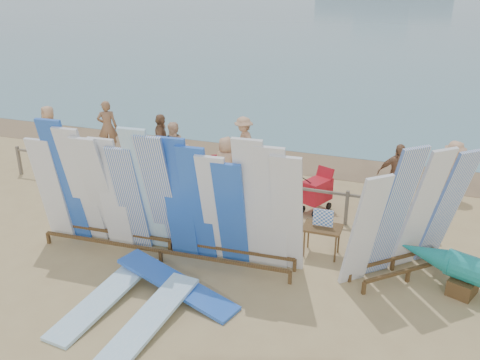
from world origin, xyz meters
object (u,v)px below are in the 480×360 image
at_px(flat_board_b, 147,329).
at_px(beachgoer_4, 161,144).
at_px(vendor_table, 322,240).
at_px(beachgoer_1, 107,127).
at_px(beachgoer_9, 452,170).
at_px(main_surfboard_rack, 162,200).
at_px(beach_chair_left, 196,181).
at_px(stroller, 317,195).
at_px(beachgoer_2, 176,150).
at_px(beachgoer_3, 244,142).
at_px(beachgoer_10, 397,175).
at_px(flat_board_d, 177,292).
at_px(side_surfboard_rack, 408,217).
at_px(beachgoer_6, 226,164).
at_px(beach_chair_right, 221,178).
at_px(flat_board_a, 106,302).
at_px(beachgoer_0, 50,130).

xyz_separation_m(flat_board_b, beachgoer_4, (-3.38, 6.88, 0.93)).
relative_size(vendor_table, beachgoer_1, 0.60).
xyz_separation_m(beachgoer_4, beachgoer_9, (8.36, 1.01, -0.12)).
xyz_separation_m(main_surfboard_rack, beach_chair_left, (-1.00, 3.73, -1.12)).
height_order(stroller, beachgoer_4, beachgoer_4).
height_order(main_surfboard_rack, beachgoer_2, main_surfboard_rack).
bearing_deg(stroller, beach_chair_left, -160.75).
bearing_deg(beachgoer_3, beachgoer_10, 27.59).
bearing_deg(flat_board_d, main_surfboard_rack, 51.73).
xyz_separation_m(side_surfboard_rack, beachgoer_9, (0.97, 4.61, -0.52)).
xyz_separation_m(vendor_table, beachgoer_10, (1.29, 3.26, 0.49)).
relative_size(flat_board_d, beachgoer_4, 1.46).
distance_m(beachgoer_3, beachgoer_10, 4.96).
xyz_separation_m(stroller, beachgoer_3, (-2.90, 2.45, 0.37)).
bearing_deg(side_surfboard_rack, beachgoer_2, 109.60).
xyz_separation_m(beach_chair_left, beachgoer_6, (0.86, 0.21, 0.55)).
distance_m(main_surfboard_rack, flat_board_d, 1.96).
bearing_deg(main_surfboard_rack, beachgoer_4, 115.63).
xyz_separation_m(flat_board_d, beachgoer_6, (-0.98, 5.09, 0.79)).
height_order(beachgoer_6, beachgoer_1, beachgoer_1).
bearing_deg(side_surfboard_rack, beachgoer_4, 110.32).
distance_m(beach_chair_right, beachgoer_4, 2.31).
bearing_deg(side_surfboard_rack, flat_board_b, 175.56).
bearing_deg(main_surfboard_rack, flat_board_b, -72.76).
bearing_deg(vendor_table, beachgoer_6, 140.38).
bearing_deg(beachgoer_3, vendor_table, -9.43).
relative_size(main_surfboard_rack, flat_board_a, 2.24).
xyz_separation_m(beachgoer_4, beachgoer_3, (2.21, 1.32, -0.10)).
bearing_deg(beach_chair_left, beachgoer_10, 5.69).
bearing_deg(flat_board_b, stroller, 78.12).
distance_m(side_surfboard_rack, beach_chair_right, 6.19).
bearing_deg(stroller, beachgoer_4, -168.66).
distance_m(flat_board_d, beachgoer_4, 6.70).
distance_m(stroller, beachgoer_1, 8.11).
bearing_deg(flat_board_b, vendor_table, 61.88).
relative_size(vendor_table, beachgoer_10, 0.64).
relative_size(flat_board_b, stroller, 2.39).
xyz_separation_m(side_surfboard_rack, beachgoer_2, (-6.83, 3.43, -0.48)).
xyz_separation_m(side_surfboard_rack, beachgoer_3, (-5.19, 4.91, -0.50)).
height_order(beach_chair_right, beachgoer_10, beachgoer_10).
distance_m(beachgoer_4, beachgoer_0, 4.51).
bearing_deg(beachgoer_3, beachgoer_2, -94.12).
height_order(vendor_table, beachgoer_9, beachgoer_9).
xyz_separation_m(flat_board_a, beachgoer_2, (-1.69, 6.29, 0.85)).
bearing_deg(main_surfboard_rack, beachgoer_6, 88.79).
distance_m(flat_board_b, stroller, 6.02).
xyz_separation_m(side_surfboard_rack, beachgoer_4, (-7.39, 3.59, -0.40)).
bearing_deg(side_surfboard_rack, beach_chair_left, 111.15).
relative_size(flat_board_d, beach_chair_left, 3.31).
bearing_deg(beachgoer_10, vendor_table, -114.41).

